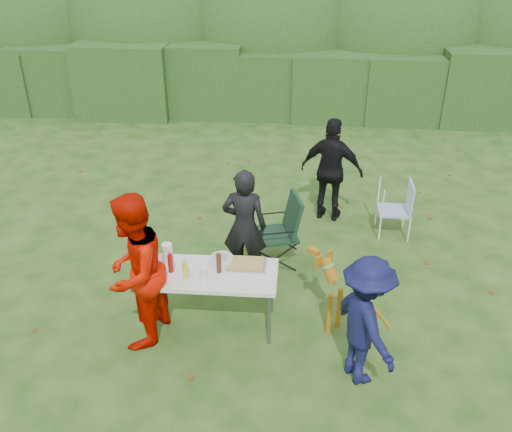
# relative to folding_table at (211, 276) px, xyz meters

# --- Properties ---
(ground) EXTENTS (80.00, 80.00, 0.00)m
(ground) POSITION_rel_folding_table_xyz_m (0.16, -0.11, -0.69)
(ground) COLOR #1E4211
(hedge_row) EXTENTS (22.00, 1.40, 1.70)m
(hedge_row) POSITION_rel_folding_table_xyz_m (0.16, 7.89, 0.16)
(hedge_row) COLOR #23471C
(hedge_row) RESTS_ON ground
(shrub_backdrop) EXTENTS (20.00, 2.60, 3.20)m
(shrub_backdrop) POSITION_rel_folding_table_xyz_m (0.16, 9.49, 0.91)
(shrub_backdrop) COLOR #3D6628
(shrub_backdrop) RESTS_ON ground
(folding_table) EXTENTS (1.50, 0.70, 0.74)m
(folding_table) POSITION_rel_folding_table_xyz_m (0.00, 0.00, 0.00)
(folding_table) COLOR silver
(folding_table) RESTS_ON ground
(person_cook) EXTENTS (0.60, 0.41, 1.57)m
(person_cook) POSITION_rel_folding_table_xyz_m (0.29, 0.99, 0.10)
(person_cook) COLOR black
(person_cook) RESTS_ON ground
(person_red_jacket) EXTENTS (0.82, 0.98, 1.80)m
(person_red_jacket) POSITION_rel_folding_table_xyz_m (-0.78, -0.29, 0.22)
(person_red_jacket) COLOR red
(person_red_jacket) RESTS_ON ground
(person_black_puffy) EXTENTS (1.05, 0.67, 1.66)m
(person_black_puffy) POSITION_rel_folding_table_xyz_m (1.47, 2.76, 0.14)
(person_black_puffy) COLOR black
(person_black_puffy) RESTS_ON ground
(child) EXTENTS (0.89, 1.08, 1.45)m
(child) POSITION_rel_folding_table_xyz_m (1.66, -0.70, 0.04)
(child) COLOR #10123E
(child) RESTS_ON ground
(dog) EXTENTS (0.97, 0.96, 0.93)m
(dog) POSITION_rel_folding_table_xyz_m (1.59, -0.15, -0.22)
(dog) COLOR #9A6211
(dog) RESTS_ON ground
(camping_chair) EXTENTS (0.78, 0.78, 1.02)m
(camping_chair) POSITION_rel_folding_table_xyz_m (0.67, 1.38, -0.18)
(camping_chair) COLOR #15311E
(camping_chair) RESTS_ON ground
(lawn_chair) EXTENTS (0.52, 0.52, 0.86)m
(lawn_chair) POSITION_rel_folding_table_xyz_m (2.41, 2.33, -0.26)
(lawn_chair) COLOR #3D5FBE
(lawn_chair) RESTS_ON ground
(food_tray) EXTENTS (0.45, 0.30, 0.02)m
(food_tray) POSITION_rel_folding_table_xyz_m (0.39, 0.16, 0.06)
(food_tray) COLOR #B7B7BA
(food_tray) RESTS_ON folding_table
(focaccia_bread) EXTENTS (0.40, 0.26, 0.04)m
(focaccia_bread) POSITION_rel_folding_table_xyz_m (0.39, 0.16, 0.09)
(focaccia_bread) COLOR tan
(focaccia_bread) RESTS_ON food_tray
(mustard_bottle) EXTENTS (0.06, 0.06, 0.20)m
(mustard_bottle) POSITION_rel_folding_table_xyz_m (-0.26, -0.13, 0.15)
(mustard_bottle) COLOR gold
(mustard_bottle) RESTS_ON folding_table
(ketchup_bottle) EXTENTS (0.06, 0.06, 0.22)m
(ketchup_bottle) POSITION_rel_folding_table_xyz_m (-0.45, -0.02, 0.16)
(ketchup_bottle) COLOR maroon
(ketchup_bottle) RESTS_ON folding_table
(beer_bottle) EXTENTS (0.06, 0.06, 0.24)m
(beer_bottle) POSITION_rel_folding_table_xyz_m (0.09, 0.02, 0.17)
(beer_bottle) COLOR #47230F
(beer_bottle) RESTS_ON folding_table
(paper_towel_roll) EXTENTS (0.12, 0.12, 0.26)m
(paper_towel_roll) POSITION_rel_folding_table_xyz_m (-0.52, 0.14, 0.18)
(paper_towel_roll) COLOR white
(paper_towel_roll) RESTS_ON folding_table
(cup_stack) EXTENTS (0.08, 0.08, 0.18)m
(cup_stack) POSITION_rel_folding_table_xyz_m (-0.05, -0.18, 0.14)
(cup_stack) COLOR white
(cup_stack) RESTS_ON folding_table
(pasta_bowl) EXTENTS (0.26, 0.26, 0.10)m
(pasta_bowl) POSITION_rel_folding_table_xyz_m (0.10, 0.18, 0.10)
(pasta_bowl) COLOR silver
(pasta_bowl) RESTS_ON folding_table
(plate_stack) EXTENTS (0.24, 0.24, 0.05)m
(plate_stack) POSITION_rel_folding_table_xyz_m (-0.62, -0.06, 0.08)
(plate_stack) COLOR white
(plate_stack) RESTS_ON folding_table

